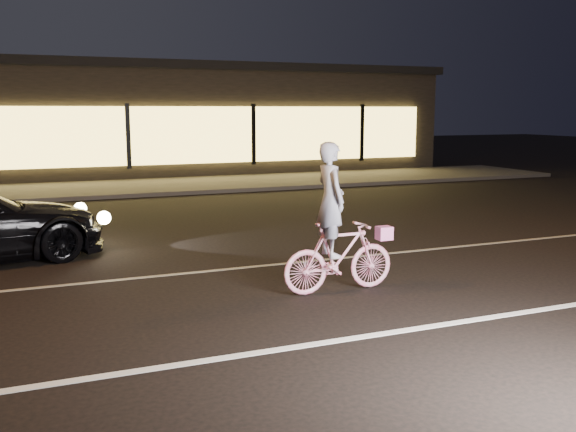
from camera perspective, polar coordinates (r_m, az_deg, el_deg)
name	(u,v)px	position (r m, az deg, el deg)	size (l,w,h in m)	color
ground	(307,300)	(8.53, 1.66, -7.51)	(90.00, 90.00, 0.00)	black
lane_stripe_near	(362,337)	(7.26, 6.58, -10.63)	(60.00, 0.12, 0.01)	silver
lane_stripe_far	(256,266)	(10.32, -2.90, -4.50)	(60.00, 0.10, 0.01)	gray
sidewalk	(139,187)	(20.86, -13.11, 2.50)	(30.00, 4.00, 0.12)	#383533
storefront	(111,118)	(26.62, -15.42, 8.36)	(25.40, 8.42, 4.20)	black
cyclist	(337,240)	(8.77, 4.37, -2.11)	(1.64, 0.57, 2.07)	#FF3D79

